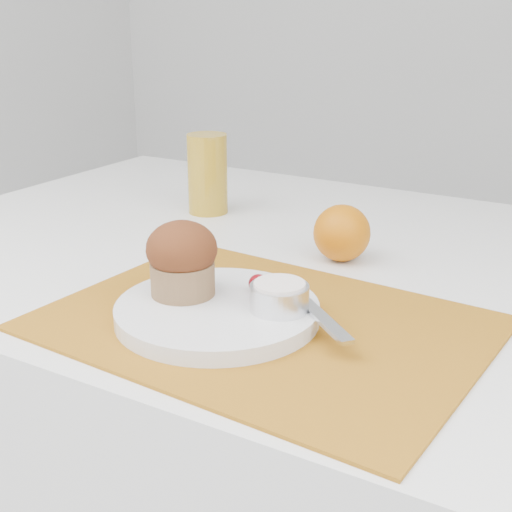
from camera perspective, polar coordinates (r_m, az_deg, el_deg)
The scene contains 11 objects.
table at distance 1.14m, azimuth 3.39°, elevation -18.06°, with size 1.20×0.80×0.75m, color white.
placemat at distance 0.75m, azimuth 0.57°, elevation -5.43°, with size 0.45×0.33×0.00m, color #A26416.
plate at distance 0.75m, azimuth -3.11°, elevation -4.46°, with size 0.22×0.22×0.02m, color white.
ramekin at distance 0.73m, azimuth 1.88°, elevation -3.33°, with size 0.06×0.06×0.03m, color silver.
cream at distance 0.73m, azimuth 1.89°, elevation -2.37°, with size 0.05×0.05×0.01m, color white.
raspberry_near at distance 0.77m, azimuth 0.21°, elevation -2.20°, with size 0.02×0.02×0.02m, color #4F0207.
raspberry_far at distance 0.76m, azimuth 0.86°, elevation -2.71°, with size 0.02×0.02×0.02m, color #610302.
butter_knife at distance 0.74m, azimuth 4.30°, elevation -4.02°, with size 0.18×0.01×0.00m, color silver.
orange at distance 0.93m, azimuth 6.88°, elevation 1.84°, with size 0.07×0.07×0.07m, color #D26D07.
juice_glass at distance 1.13m, azimuth -3.90°, elevation 6.58°, with size 0.06×0.06×0.13m, color #B68E22.
muffin at distance 0.76m, azimuth -5.94°, elevation -0.21°, with size 0.08×0.08×0.08m.
Camera 1 is at (0.40, -0.75, 1.07)m, focal length 50.00 mm.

